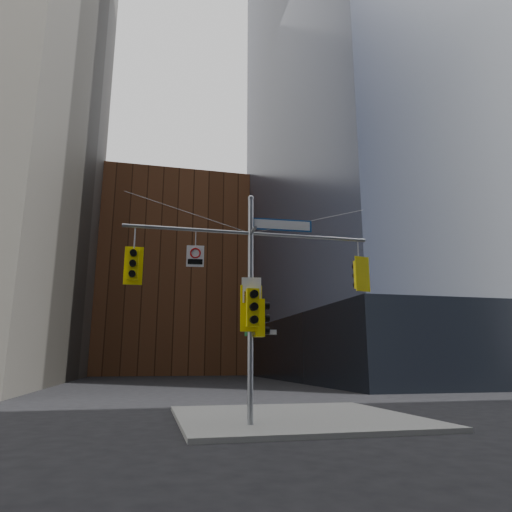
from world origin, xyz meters
name	(u,v)px	position (x,y,z in m)	size (l,w,h in m)	color
ground	(267,442)	(0.00, 0.00, 0.00)	(160.00, 160.00, 0.00)	black
sidewalk_corner	(294,417)	(2.00, 4.00, 0.07)	(8.00, 8.00, 0.15)	gray
tower_ne	(415,14)	(28.00, 32.00, 45.00)	(36.00, 36.00, 90.00)	#92979C
podium_ne	(445,350)	(28.00, 32.00, 3.00)	(36.40, 36.40, 6.00)	black
brick_midrise	(172,279)	(0.00, 58.00, 14.00)	(26.00, 20.00, 28.00)	brown
signal_assembly	(251,282)	(0.00, 1.99, 4.42)	(8.00, 0.80, 7.30)	gray
traffic_light_west_arm	(133,265)	(-3.61, 2.01, 4.80)	(0.56, 0.44, 1.17)	#FEE80D
traffic_light_east_arm	(359,275)	(3.74, 1.99, 4.80)	(0.55, 0.50, 1.17)	#FEE80D
traffic_light_pole_side	(261,318)	(0.33, 2.00, 3.28)	(0.45, 0.38, 1.16)	#FEE80D
traffic_light_pole_front	(252,308)	(0.00, 1.73, 3.57)	(0.68, 0.53, 1.43)	#FEE80D
street_sign_blade	(282,225)	(1.06, 2.00, 6.35)	(2.01, 0.14, 0.39)	navy
regulatory_sign_arm	(195,255)	(-1.76, 1.97, 5.17)	(0.54, 0.10, 0.68)	silver
regulatory_sign_pole	(251,291)	(0.00, 1.88, 4.11)	(0.61, 0.11, 0.80)	silver
street_blade_ew	(265,332)	(0.45, 2.00, 2.85)	(0.75, 0.12, 0.15)	silver
street_blade_ns	(247,334)	(0.00, 2.45, 2.83)	(0.04, 0.71, 0.14)	#145926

